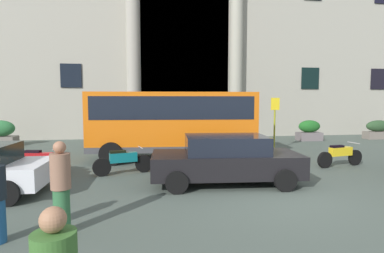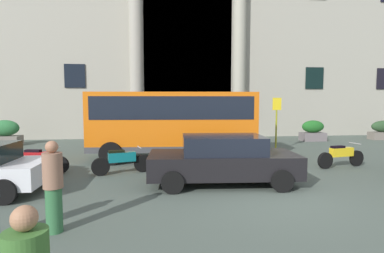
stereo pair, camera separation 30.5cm
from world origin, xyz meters
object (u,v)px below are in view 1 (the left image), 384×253
object	(u,v)px
hedge_planter_entrance_left	(220,129)
scooter_by_planter	(340,155)
hedge_planter_far_west	(309,131)
motorcycle_far_end	(37,161)
hedge_planter_west	(378,130)
parked_hatchback_near	(226,159)
hedge_planter_far_east	(0,134)
orange_minibus	(173,120)
motorcycle_near_kerb	(122,161)
bus_stop_sign	(275,118)
pedestrian_man_crossing	(61,187)

from	to	relation	value
hedge_planter_entrance_left	scooter_by_planter	world-z (taller)	hedge_planter_entrance_left
hedge_planter_far_west	motorcycle_far_end	distance (m)	15.43
hedge_planter_west	hedge_planter_far_west	xyz separation A→B (m)	(-4.88, -0.10, 0.02)
parked_hatchback_near	scooter_by_planter	world-z (taller)	parked_hatchback_near
hedge_planter_far_east	hedge_planter_far_west	world-z (taller)	hedge_planter_far_east
hedge_planter_entrance_left	motorcycle_far_end	world-z (taller)	hedge_planter_entrance_left
scooter_by_planter	motorcycle_far_end	distance (m)	10.86
parked_hatchback_near	hedge_planter_far_west	bearing A→B (deg)	53.45
hedge_planter_far_west	parked_hatchback_near	world-z (taller)	parked_hatchback_near
orange_minibus	hedge_planter_far_west	xyz separation A→B (m)	(8.98, 4.94, -1.07)
parked_hatchback_near	motorcycle_near_kerb	bearing A→B (deg)	157.05
hedge_planter_west	hedge_planter_far_west	distance (m)	4.88
motorcycle_near_kerb	motorcycle_far_end	distance (m)	2.88
parked_hatchback_near	scooter_by_planter	xyz separation A→B (m)	(4.84, 1.68, -0.28)
parked_hatchback_near	scooter_by_planter	size ratio (longest dim) A/B	2.20
bus_stop_sign	hedge_planter_far_east	distance (m)	14.72
hedge_planter_west	hedge_planter_far_west	world-z (taller)	hedge_planter_far_west
scooter_by_planter	hedge_planter_entrance_left	bearing A→B (deg)	98.47
hedge_planter_far_east	motorcycle_far_end	xyz separation A→B (m)	(4.31, -7.15, -0.22)
hedge_planter_far_west	motorcycle_far_end	bearing A→B (deg)	-152.88
hedge_planter_entrance_left	orange_minibus	bearing A→B (deg)	-122.18
scooter_by_planter	hedge_planter_far_west	bearing A→B (deg)	57.34
bus_stop_sign	hedge_planter_west	xyz separation A→B (m)	(8.69, 3.61, -1.04)
parked_hatchback_near	hedge_planter_west	bearing A→B (deg)	39.91
orange_minibus	scooter_by_planter	xyz separation A→B (m)	(6.09, -2.44, -1.23)
hedge_planter_far_east	motorcycle_near_kerb	world-z (taller)	hedge_planter_far_east
hedge_planter_far_west	pedestrian_man_crossing	bearing A→B (deg)	-134.02
hedge_planter_entrance_left	hedge_planter_far_east	bearing A→B (deg)	-179.02
motorcycle_near_kerb	scooter_by_planter	size ratio (longest dim) A/B	0.97
hedge_planter_far_west	parked_hatchback_near	size ratio (longest dim) A/B	0.33
orange_minibus	hedge_planter_far_west	distance (m)	10.30
bus_stop_sign	pedestrian_man_crossing	distance (m)	11.58
hedge_planter_entrance_left	hedge_planter_far_west	bearing A→B (deg)	-3.34
bus_stop_sign	hedge_planter_far_west	world-z (taller)	bus_stop_sign
hedge_planter_far_east	hedge_planter_entrance_left	world-z (taller)	hedge_planter_entrance_left
orange_minibus	hedge_planter_entrance_left	size ratio (longest dim) A/B	3.21
bus_stop_sign	hedge_planter_far_west	distance (m)	5.27
bus_stop_sign	hedge_planter_far_east	xyz separation A→B (m)	(-14.23, 3.62, -0.94)
hedge_planter_west	motorcycle_far_end	world-z (taller)	hedge_planter_west
hedge_planter_far_east	parked_hatchback_near	xyz separation A→B (m)	(10.32, -9.18, 0.06)
hedge_planter_entrance_left	motorcycle_near_kerb	world-z (taller)	hedge_planter_entrance_left
orange_minibus	hedge_planter_entrance_left	xyz separation A→B (m)	(3.32, 5.27, -0.93)
parked_hatchback_near	bus_stop_sign	bearing A→B (deg)	58.72
orange_minibus	pedestrian_man_crossing	world-z (taller)	orange_minibus
orange_minibus	parked_hatchback_near	bearing A→B (deg)	-69.18
hedge_planter_far_west	pedestrian_man_crossing	distance (m)	16.72
hedge_planter_west	hedge_planter_far_west	bearing A→B (deg)	-178.79
motorcycle_near_kerb	orange_minibus	bearing A→B (deg)	37.14
hedge_planter_west	parked_hatchback_near	xyz separation A→B (m)	(-12.61, -9.16, 0.15)
orange_minibus	hedge_planter_far_east	distance (m)	10.43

